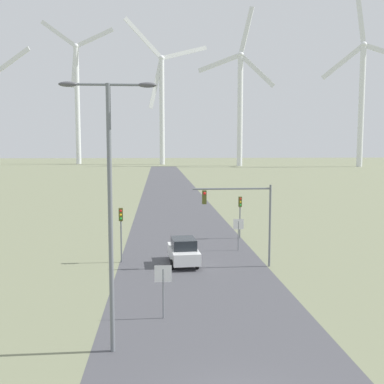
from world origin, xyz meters
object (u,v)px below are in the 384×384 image
stop_sign_far (238,228)px  car_approaching (184,251)px  streetlamp (110,186)px  traffic_light_post_near_right (240,208)px  wind_turbine_left (77,94)px  wind_turbine_right (240,98)px  traffic_light_post_near_left (121,223)px  traffic_light_mast_overhead (242,208)px  wind_turbine_center (162,98)px  wind_turbine_far_right (362,93)px  stop_sign_near (163,281)px

stop_sign_far → car_approaching: 5.91m
streetlamp → traffic_light_post_near_right: streetlamp is taller
stop_sign_far → wind_turbine_left: (-42.42, 175.60, 29.92)m
stop_sign_far → wind_turbine_right: (27.38, 149.46, 25.91)m
traffic_light_post_near_right → traffic_light_post_near_left: bearing=-142.3°
traffic_light_post_near_right → wind_turbine_right: size_ratio=0.06×
streetlamp → wind_turbine_left: 196.95m
traffic_light_mast_overhead → streetlamp: bearing=-121.6°
streetlamp → car_approaching: size_ratio=2.47×
wind_turbine_center → streetlamp: bearing=-91.2°
wind_turbine_left → wind_turbine_center: (38.16, -7.68, -2.53)m
wind_turbine_center → traffic_light_post_near_left: bearing=-91.5°
stop_sign_far → traffic_light_mast_overhead: (-0.65, -4.75, 2.29)m
streetlamp → wind_turbine_left: wind_turbine_left is taller
wind_turbine_far_right → streetlamp: bearing=-117.7°
stop_sign_far → wind_turbine_right: bearing=79.6°
streetlamp → wind_turbine_right: bearing=78.0°
traffic_light_post_near_right → wind_turbine_center: wind_turbine_center is taller
traffic_light_mast_overhead → wind_turbine_left: 187.18m
traffic_light_mast_overhead → wind_turbine_right: (28.03, 154.21, 23.62)m
traffic_light_post_near_left → wind_turbine_left: (-33.66, 178.56, 28.84)m
streetlamp → stop_sign_far: (8.01, 16.69, -4.81)m
traffic_light_post_near_left → stop_sign_far: bearing=18.6°
traffic_light_post_near_left → wind_turbine_center: wind_turbine_center is taller
streetlamp → traffic_light_post_near_left: 14.25m
wind_turbine_right → traffic_light_post_near_right: bearing=-100.3°
car_approaching → wind_turbine_left: (-37.94, 179.38, 30.73)m
traffic_light_post_near_right → wind_turbine_right: wind_turbine_right is taller
traffic_light_mast_overhead → traffic_light_post_near_right: bearing=80.1°
stop_sign_far → traffic_light_post_near_left: 9.31m
car_approaching → wind_turbine_right: wind_turbine_right is taller
traffic_light_mast_overhead → car_approaching: (-3.82, 0.98, -3.11)m
wind_turbine_right → wind_turbine_far_right: wind_turbine_far_right is taller
traffic_light_post_near_right → wind_turbine_center: (-5.23, 163.35, 26.40)m
streetlamp → traffic_light_post_near_right: bearing=67.1°
traffic_light_post_near_right → traffic_light_mast_overhead: (-1.62, -9.32, 1.31)m
traffic_light_post_near_left → wind_turbine_center: 172.95m
streetlamp → traffic_light_mast_overhead: size_ratio=1.89×
streetlamp → traffic_light_post_near_right: (8.98, 21.26, -3.83)m
car_approaching → wind_turbine_left: 185.90m
stop_sign_far → wind_turbine_left: size_ratio=0.04×
traffic_light_post_near_right → stop_sign_near: bearing=-111.1°
streetlamp → stop_sign_far: 19.13m
car_approaching → stop_sign_near: bearing=-98.8°
wind_turbine_right → wind_turbine_left: bearing=159.5°
stop_sign_far → streetlamp: bearing=-115.6°
traffic_light_mast_overhead → wind_turbine_center: wind_turbine_center is taller
stop_sign_far → traffic_light_mast_overhead: traffic_light_mast_overhead is taller
traffic_light_post_near_right → wind_turbine_right: 149.37m
stop_sign_far → wind_turbine_right: 154.14m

